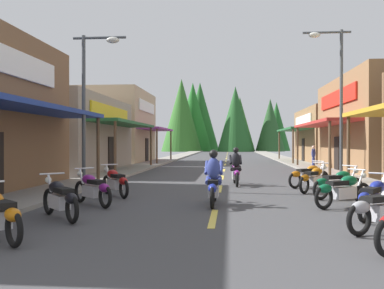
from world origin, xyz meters
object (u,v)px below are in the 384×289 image
object	(u,v)px
streetlamp_right	(334,85)
motorcycle_parked_right_5	(314,178)
streetlamp_left	(92,88)
motorcycle_parked_right_4	(338,183)
motorcycle_parked_left_1	(60,198)
rider_cruising_lead	(214,182)
motorcycle_parked_left_2	(93,188)
rider_cruising_trailing	(236,169)
motorcycle_parked_left_3	(115,181)
motorcycle_parked_right_6	(309,175)
motorcycle_parked_right_3	(343,190)
pedestrian_browsing	(314,156)
motorcycle_parked_right_2	(374,197)

from	to	relation	value
streetlamp_right	motorcycle_parked_right_5	bearing A→B (deg)	-114.13
streetlamp_left	motorcycle_parked_right_4	distance (m)	9.47
motorcycle_parked_left_1	rider_cruising_lead	xyz separation A→B (m)	(3.45, 2.47, 0.17)
streetlamp_left	motorcycle_parked_right_5	bearing A→B (deg)	-2.22
motorcycle_parked_left_2	rider_cruising_trailing	xyz separation A→B (m)	(4.08, 5.97, 0.17)
motorcycle_parked_right_5	motorcycle_parked_left_1	world-z (taller)	same
motorcycle_parked_left_3	rider_cruising_trailing	bearing A→B (deg)	-82.65
streetlamp_right	motorcycle_parked_right_5	size ratio (longest dim) A/B	3.76
streetlamp_left	streetlamp_right	world-z (taller)	streetlamp_right
motorcycle_parked_left_1	motorcycle_parked_left_3	xyz separation A→B (m)	(0.16, 4.15, 0.00)
rider_cruising_lead	rider_cruising_trailing	distance (m)	5.65
motorcycle_parked_left_1	motorcycle_parked_left_2	world-z (taller)	same
streetlamp_left	motorcycle_parked_right_6	bearing A→B (deg)	8.23
motorcycle_parked_right_6	rider_cruising_lead	xyz separation A→B (m)	(-3.53, -4.97, 0.17)
motorcycle_parked_right_3	rider_cruising_lead	size ratio (longest dim) A/B	0.86
motorcycle_parked_right_4	rider_cruising_trailing	size ratio (longest dim) A/B	0.87
motorcycle_parked_left_2	pedestrian_browsing	distance (m)	18.89
streetlamp_right	pedestrian_browsing	world-z (taller)	streetlamp_right
rider_cruising_trailing	rider_cruising_lead	bearing A→B (deg)	169.80
motorcycle_parked_right_4	motorcycle_parked_right_3	bearing A→B (deg)	-132.38
motorcycle_parked_right_2	motorcycle_parked_left_1	bearing A→B (deg)	131.47
motorcycle_parked_right_3	rider_cruising_trailing	size ratio (longest dim) A/B	0.86
rider_cruising_lead	rider_cruising_trailing	xyz separation A→B (m)	(0.70, 5.61, 0.00)
streetlamp_right	rider_cruising_lead	xyz separation A→B (m)	(-4.95, -6.82, -3.61)
motorcycle_parked_right_6	motorcycle_parked_right_5	bearing A→B (deg)	-128.29
motorcycle_parked_left_2	rider_cruising_lead	bearing A→B (deg)	-129.23
streetlamp_left	pedestrian_browsing	world-z (taller)	streetlamp_left
motorcycle_parked_right_3	motorcycle_parked_left_1	size ratio (longest dim) A/B	1.12
motorcycle_parked_left_3	pedestrian_browsing	distance (m)	17.09
motorcycle_parked_right_2	streetlamp_right	bearing A→B (deg)	28.00
motorcycle_parked_right_4	streetlamp_left	bearing A→B (deg)	134.29
motorcycle_parked_left_1	motorcycle_parked_right_5	bearing A→B (deg)	-91.83
streetlamp_right	motorcycle_parked_left_3	xyz separation A→B (m)	(-8.25, -5.14, -3.77)
motorcycle_parked_right_3	motorcycle_parked_right_4	distance (m)	1.90
rider_cruising_trailing	pedestrian_browsing	xyz separation A→B (m)	(5.16, 10.50, 0.24)
streetlamp_right	pedestrian_browsing	xyz separation A→B (m)	(0.90, 9.29, -3.37)
streetlamp_left	rider_cruising_trailing	bearing A→B (deg)	18.57
streetlamp_left	pedestrian_browsing	bearing A→B (deg)	49.24
motorcycle_parked_right_5	motorcycle_parked_right_4	bearing A→B (deg)	-128.96
motorcycle_parked_left_2	motorcycle_parked_left_3	world-z (taller)	same
streetlamp_left	rider_cruising_lead	xyz separation A→B (m)	(4.78, -3.76, -3.17)
motorcycle_parked_right_6	motorcycle_parked_right_3	bearing A→B (deg)	-124.95
motorcycle_parked_right_4	streetlamp_right	bearing A→B (deg)	45.08
motorcycle_parked_right_3	motorcycle_parked_right_2	bearing A→B (deg)	-113.24
streetlamp_right	motorcycle_parked_right_2	xyz separation A→B (m)	(-1.13, -8.53, -3.77)
rider_cruising_trailing	motorcycle_parked_left_3	bearing A→B (deg)	131.40
rider_cruising_trailing	motorcycle_parked_right_5	bearing A→B (deg)	-131.31
motorcycle_parked_right_6	motorcycle_parked_left_2	size ratio (longest dim) A/B	1.14
motorcycle_parked_right_4	rider_cruising_lead	bearing A→B (deg)	171.93
motorcycle_parked_right_4	pedestrian_browsing	distance (m)	14.49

